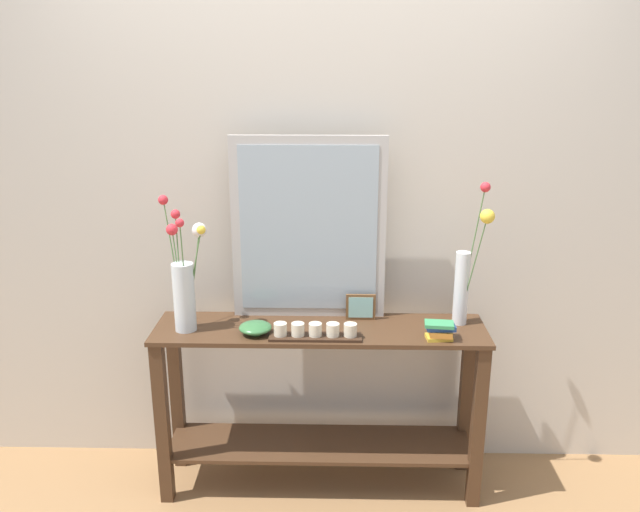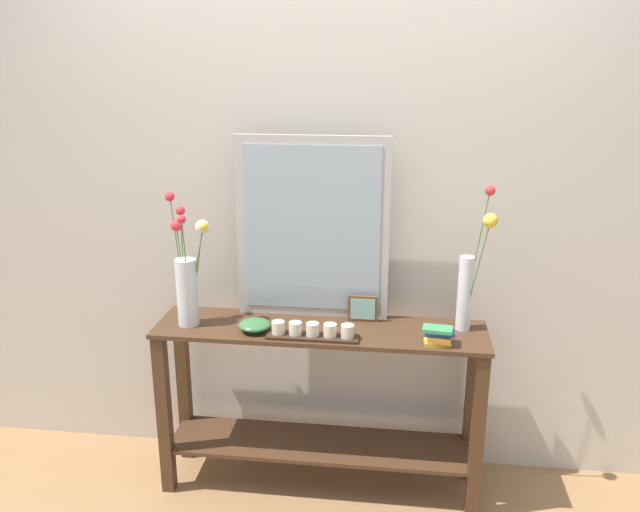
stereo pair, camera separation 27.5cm
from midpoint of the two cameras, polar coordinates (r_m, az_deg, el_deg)
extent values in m
cube|color=#997047|center=(3.27, -2.55, -19.47)|extent=(7.00, 6.00, 0.02)
cube|color=beige|center=(2.98, -2.53, 5.70)|extent=(6.40, 0.08, 2.70)
cube|color=#472D1C|center=(2.87, -2.76, -6.56)|extent=(1.46, 0.35, 0.02)
cube|color=#472D1C|center=(3.15, -2.60, -16.29)|extent=(1.40, 0.31, 0.02)
cube|color=#472D1C|center=(3.06, -16.31, -14.10)|extent=(0.06, 0.06, 0.78)
cube|color=#472D1C|center=(2.97, 11.09, -14.72)|extent=(0.06, 0.06, 0.78)
cube|color=#472D1C|center=(3.29, -14.89, -11.66)|extent=(0.06, 0.06, 0.78)
cube|color=#472D1C|center=(3.20, 10.28, -12.14)|extent=(0.06, 0.06, 0.78)
cube|color=#B7B2AD|center=(2.87, -3.76, 2.37)|extent=(0.69, 0.03, 0.82)
cube|color=#9EADB7|center=(2.86, -3.78, 2.29)|extent=(0.61, 0.00, 0.74)
cylinder|color=silver|center=(2.88, -14.58, -3.57)|extent=(0.09, 0.09, 0.30)
cylinder|color=#4C753D|center=(2.87, -14.99, -1.33)|extent=(0.02, 0.08, 0.48)
sphere|color=red|center=(2.84, -15.35, 3.54)|extent=(0.04, 0.04, 0.04)
cylinder|color=#4C753D|center=(2.86, -13.76, -1.94)|extent=(0.07, 0.02, 0.43)
sphere|color=silver|center=(2.79, -13.37, 2.21)|extent=(0.06, 0.06, 0.06)
cylinder|color=#4C753D|center=(2.82, -14.63, -1.73)|extent=(0.01, 0.07, 0.48)
sphere|color=red|center=(2.72, -15.10, 2.79)|extent=(0.04, 0.04, 0.04)
cylinder|color=#4C753D|center=(2.88, -15.38, -0.72)|extent=(0.09, 0.12, 0.54)
sphere|color=red|center=(2.88, -16.34, 4.73)|extent=(0.04, 0.04, 0.04)
cylinder|color=#4C753D|center=(2.83, -13.93, -2.04)|extent=(0.10, 0.03, 0.43)
sphere|color=yellow|center=(2.77, -13.25, 2.23)|extent=(0.04, 0.04, 0.04)
cylinder|color=#4C753D|center=(2.87, -15.03, -1.98)|extent=(0.05, 0.05, 0.42)
sphere|color=red|center=(2.83, -15.63, 2.23)|extent=(0.05, 0.05, 0.05)
cylinder|color=silver|center=(2.89, 9.69, -2.87)|extent=(0.06, 0.06, 0.33)
cylinder|color=#4C753D|center=(2.83, 10.62, -1.25)|extent=(0.08, 0.07, 0.49)
sphere|color=yellow|center=(2.74, 11.79, 3.38)|extent=(0.06, 0.06, 0.06)
cylinder|color=#4C753D|center=(2.85, 10.50, 0.05)|extent=(0.08, 0.01, 0.60)
sphere|color=red|center=(2.78, 11.64, 5.93)|extent=(0.04, 0.04, 0.04)
cube|color=#382316|center=(2.76, -3.29, -7.18)|extent=(0.39, 0.09, 0.01)
cylinder|color=beige|center=(2.76, -6.38, -6.48)|extent=(0.06, 0.06, 0.05)
cylinder|color=beige|center=(2.75, -4.84, -6.51)|extent=(0.06, 0.06, 0.05)
cylinder|color=beige|center=(2.75, -3.30, -6.54)|extent=(0.06, 0.06, 0.05)
cylinder|color=beige|center=(2.74, -1.75, -6.56)|extent=(0.06, 0.06, 0.05)
cylinder|color=beige|center=(2.74, -0.19, -6.58)|extent=(0.06, 0.06, 0.05)
cube|color=brown|center=(2.92, 0.92, -4.56)|extent=(0.13, 0.01, 0.12)
cube|color=#88C0B8|center=(2.92, 0.92, -4.61)|extent=(0.11, 0.00, 0.10)
cylinder|color=#38703D|center=(2.83, -8.50, -6.78)|extent=(0.06, 0.06, 0.01)
ellipsoid|color=#38703D|center=(2.82, -8.52, -6.30)|extent=(0.14, 0.14, 0.04)
cube|color=gold|center=(2.77, 7.63, -7.17)|extent=(0.11, 0.08, 0.02)
cube|color=orange|center=(2.76, 7.79, -6.82)|extent=(0.10, 0.07, 0.02)
cube|color=#2D519E|center=(2.76, 7.79, -6.27)|extent=(0.12, 0.07, 0.02)
cube|color=#388E56|center=(2.74, 7.64, -6.03)|extent=(0.13, 0.09, 0.01)
camera|label=1|loc=(0.14, -92.86, -0.89)|focal=36.35mm
camera|label=2|loc=(0.14, 87.14, 0.89)|focal=36.35mm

